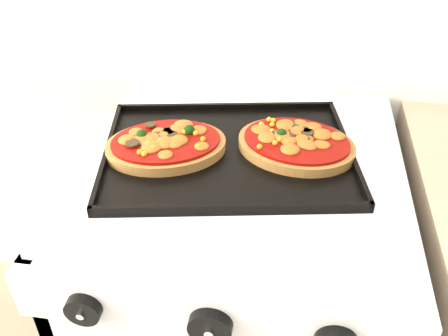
% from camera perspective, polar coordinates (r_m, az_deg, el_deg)
% --- Properties ---
extents(stove, '(0.60, 0.60, 0.91)m').
position_cam_1_polar(stove, '(1.25, 1.61, -16.34)').
color(stove, silver).
rests_on(stove, floor).
extents(control_panel, '(0.60, 0.02, 0.09)m').
position_cam_1_polar(control_panel, '(0.74, -1.23, -16.48)').
color(control_panel, silver).
rests_on(control_panel, stove).
extents(knob_left, '(0.05, 0.02, 0.05)m').
position_cam_1_polar(knob_left, '(0.77, -15.79, -15.34)').
color(knob_left, black).
rests_on(knob_left, control_panel).
extents(knob_center, '(0.06, 0.02, 0.06)m').
position_cam_1_polar(knob_center, '(0.73, -1.59, -17.70)').
color(knob_center, black).
rests_on(knob_center, control_panel).
extents(baking_tray, '(0.51, 0.41, 0.02)m').
position_cam_1_polar(baking_tray, '(0.93, 0.48, 1.90)').
color(baking_tray, black).
rests_on(baking_tray, stove).
extents(pizza_left, '(0.26, 0.22, 0.03)m').
position_cam_1_polar(pizza_left, '(0.93, -6.66, 2.76)').
color(pizza_left, '#A9703A').
rests_on(pizza_left, baking_tray).
extents(pizza_right, '(0.25, 0.21, 0.03)m').
position_cam_1_polar(pizza_right, '(0.93, 8.26, 2.85)').
color(pizza_right, '#A9703A').
rests_on(pizza_right, baking_tray).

